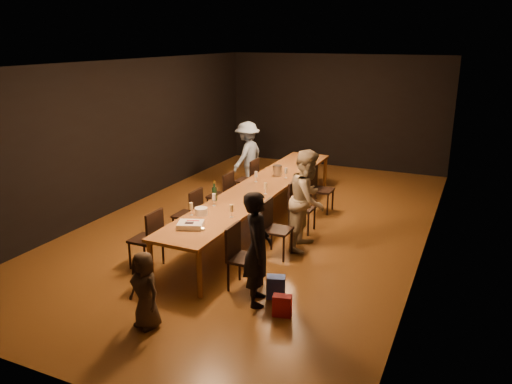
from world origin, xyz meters
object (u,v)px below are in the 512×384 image
at_px(child, 145,290).
at_px(ice_bucket, 277,170).
at_px(table, 260,189).
at_px(chair_left_1, 187,214).
at_px(chair_right_0, 245,258).
at_px(chair_left_2, 220,195).
at_px(woman_birthday, 257,249).
at_px(man_blue, 247,156).
at_px(champagne_bottle, 214,191).
at_px(chair_left_3, 247,180).
at_px(woman_tan, 308,200).
at_px(chair_left_0, 146,239).
at_px(plate_stack, 201,211).
at_px(chair_right_3, 322,189).
at_px(birthday_cake, 191,225).
at_px(chair_right_1, 278,229).
at_px(chair_right_2, 302,207).

distance_m(child, ice_bucket, 4.67).
bearing_deg(table, chair_left_1, -125.31).
bearing_deg(table, chair_right_0, -70.50).
distance_m(chair_left_2, woman_birthday, 3.37).
height_order(chair_left_2, child, child).
relative_size(table, man_blue, 3.81).
distance_m(woman_birthday, champagne_bottle, 2.21).
relative_size(chair_left_3, woman_tan, 0.55).
xyz_separation_m(woman_birthday, ice_bucket, (-1.16, 3.55, 0.07)).
height_order(chair_left_0, plate_stack, chair_left_0).
bearing_deg(chair_left_3, chair_right_3, -90.00).
height_order(chair_left_0, chair_left_3, same).
relative_size(table, champagne_bottle, 16.95).
bearing_deg(woman_birthday, birthday_cake, 52.39).
distance_m(chair_left_2, plate_stack, 1.93).
distance_m(chair_right_1, child, 2.67).
height_order(chair_right_0, plate_stack, chair_right_0).
relative_size(chair_right_3, chair_left_1, 1.00).
bearing_deg(chair_right_0, child, -26.46).
height_order(plate_stack, champagne_bottle, champagne_bottle).
distance_m(chair_left_3, plate_stack, 3.08).
bearing_deg(chair_left_1, chair_right_0, -125.22).
distance_m(chair_right_3, ice_bucket, 0.99).
bearing_deg(plate_stack, chair_left_0, -136.53).
distance_m(chair_left_1, child, 2.77).
height_order(chair_right_2, plate_stack, chair_right_2).
height_order(child, champagne_bottle, champagne_bottle).
xyz_separation_m(chair_left_1, chair_left_3, (0.00, 2.40, 0.00)).
relative_size(chair_right_2, chair_left_3, 1.00).
distance_m(chair_left_3, woman_tan, 2.76).
bearing_deg(plate_stack, chair_left_3, 102.09).
bearing_deg(chair_left_1, ice_bucket, -22.40).
bearing_deg(champagne_bottle, man_blue, 105.53).
relative_size(birthday_cake, champagne_bottle, 1.25).
bearing_deg(chair_left_1, child, -158.57).
height_order(table, chair_right_0, chair_right_0).
xyz_separation_m(woman_birthday, man_blue, (-2.40, 4.73, 0.01)).
relative_size(man_blue, plate_stack, 7.74).
bearing_deg(plate_stack, child, -79.41).
bearing_deg(man_blue, woman_birthday, 32.75).
bearing_deg(chair_right_2, plate_stack, -30.58).
distance_m(chair_right_0, chair_left_2, 2.94).
bearing_deg(birthday_cake, man_blue, 84.16).
distance_m(chair_right_0, chair_left_3, 3.98).
xyz_separation_m(birthday_cake, plate_stack, (-0.14, 0.54, 0.02)).
xyz_separation_m(chair_right_1, ice_bucket, (-0.85, 2.07, 0.39)).
xyz_separation_m(chair_right_2, woman_birthday, (0.31, -2.68, 0.31)).
distance_m(chair_right_3, chair_left_2, 2.08).
xyz_separation_m(chair_right_2, chair_left_3, (-1.70, 1.20, 0.00)).
relative_size(chair_left_0, birthday_cake, 2.10).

